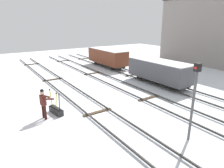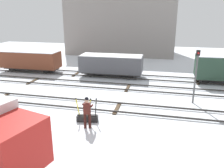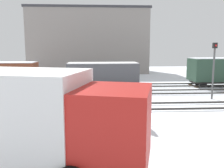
{
  "view_description": "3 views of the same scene",
  "coord_description": "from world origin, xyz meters",
  "px_view_note": "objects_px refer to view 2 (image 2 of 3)",
  "views": [
    {
      "loc": [
        9.83,
        -5.46,
        5.39
      ],
      "look_at": [
        -0.53,
        1.44,
        1.49
      ],
      "focal_mm": 31.73,
      "sensor_mm": 36.0,
      "label": 1
    },
    {
      "loc": [
        2.8,
        -13.73,
        6.12
      ],
      "look_at": [
        -0.52,
        0.77,
        1.44
      ],
      "focal_mm": 36.94,
      "sensor_mm": 36.0,
      "label": 2
    },
    {
      "loc": [
        -2.65,
        -13.28,
        3.42
      ],
      "look_at": [
        -1.72,
        1.94,
        1.12
      ],
      "focal_mm": 39.05,
      "sensor_mm": 36.0,
      "label": 3
    }
  ],
  "objects_px": {
    "freight_car_far_end": "(31,60)",
    "switch_lever_frame": "(87,117)",
    "freight_car_mid_siding": "(111,64)",
    "rail_worker": "(87,111)",
    "signal_post": "(196,71)"
  },
  "relations": [
    {
      "from": "rail_worker",
      "to": "signal_post",
      "type": "xyz_separation_m",
      "value": [
        6.02,
        5.1,
        1.26
      ]
    },
    {
      "from": "signal_post",
      "to": "freight_car_mid_siding",
      "type": "height_order",
      "value": "signal_post"
    },
    {
      "from": "switch_lever_frame",
      "to": "freight_car_mid_siding",
      "type": "height_order",
      "value": "freight_car_mid_siding"
    },
    {
      "from": "switch_lever_frame",
      "to": "signal_post",
      "type": "bearing_deg",
      "value": 25.67
    },
    {
      "from": "rail_worker",
      "to": "switch_lever_frame",
      "type": "bearing_deg",
      "value": 100.3
    },
    {
      "from": "rail_worker",
      "to": "freight_car_far_end",
      "type": "relative_size",
      "value": 0.29
    },
    {
      "from": "switch_lever_frame",
      "to": "signal_post",
      "type": "distance_m",
      "value": 7.91
    },
    {
      "from": "freight_car_far_end",
      "to": "freight_car_mid_siding",
      "type": "bearing_deg",
      "value": -0.42
    },
    {
      "from": "freight_car_far_end",
      "to": "switch_lever_frame",
      "type": "bearing_deg",
      "value": -46.07
    },
    {
      "from": "signal_post",
      "to": "freight_car_mid_siding",
      "type": "xyz_separation_m",
      "value": [
        -7.14,
        5.46,
        -1.04
      ]
    },
    {
      "from": "signal_post",
      "to": "freight_car_far_end",
      "type": "xyz_separation_m",
      "value": [
        -15.88,
        5.46,
        -1.01
      ]
    },
    {
      "from": "rail_worker",
      "to": "signal_post",
      "type": "distance_m",
      "value": 7.99
    },
    {
      "from": "switch_lever_frame",
      "to": "freight_car_far_end",
      "type": "xyz_separation_m",
      "value": [
        -9.6,
        9.82,
        1.04
      ]
    },
    {
      "from": "rail_worker",
      "to": "freight_car_far_end",
      "type": "distance_m",
      "value": 14.45
    },
    {
      "from": "switch_lever_frame",
      "to": "signal_post",
      "type": "relative_size",
      "value": 0.39
    }
  ]
}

